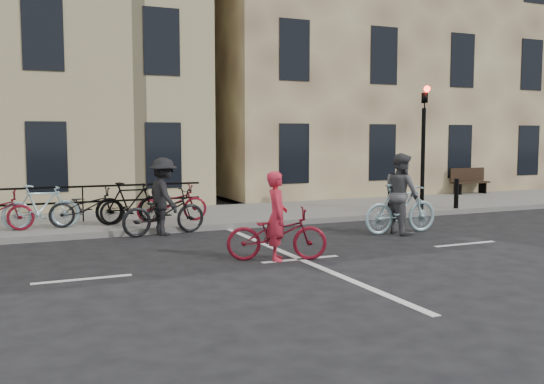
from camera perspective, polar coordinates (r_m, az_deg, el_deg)
name	(u,v)px	position (r m, az deg, el deg)	size (l,w,h in m)	color
ground	(300,259)	(11.63, 2.68, -6.36)	(120.00, 120.00, 0.00)	black
sidewalk	(54,225)	(16.39, -19.80, -2.97)	(46.00, 4.00, 0.15)	slate
building_east	(352,48)	(27.40, 7.58, 13.28)	(14.00, 10.00, 12.00)	#917657
traffic_light	(424,132)	(18.40, 14.09, 5.50)	(0.18, 0.30, 3.90)	black
bollard_east	(390,197)	(17.70, 11.06, -0.44)	(0.14, 0.14, 0.90)	black
bollard_west	(456,193)	(19.17, 16.96, -0.13)	(0.14, 0.14, 0.90)	black
bench	(469,180)	(24.15, 18.04, 1.10)	(1.60, 0.41, 0.97)	black
parked_bikes	(41,208)	(15.34, -20.91, -1.42)	(8.30, 1.23, 1.05)	black
cyclist_pink	(277,230)	(11.46, 0.46, -3.55)	(2.01, 1.27, 1.69)	maroon
cyclist_grey	(401,201)	(14.84, 12.05, -0.86)	(2.01, 0.95, 1.94)	#9ABFCA
cyclist_dark	(164,205)	(14.59, -10.16, -1.17)	(2.15, 1.28, 1.84)	black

